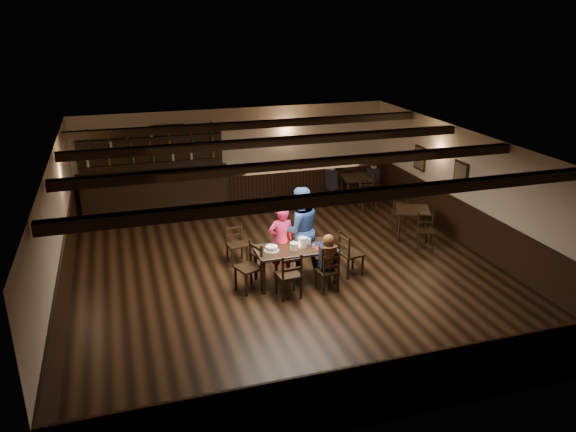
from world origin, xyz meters
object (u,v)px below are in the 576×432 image
object	(u,v)px
dining_table	(295,252)
man_blue	(299,229)
cake	(272,249)
chair_near_left	(290,273)
bar_counter	(155,186)
woman_pink	(281,241)
chair_near_right	(329,269)

from	to	relation	value
dining_table	man_blue	xyz separation A→B (m)	(0.25, 0.50, 0.26)
cake	chair_near_left	bearing A→B (deg)	-75.26
cake	bar_counter	size ratio (longest dim) A/B	0.07
woman_pink	cake	world-z (taller)	woman_pink
cake	woman_pink	bearing A→B (deg)	50.19
dining_table	woman_pink	world-z (taller)	woman_pink
chair_near_left	dining_table	bearing A→B (deg)	64.34
chair_near_left	man_blue	bearing A→B (deg)	63.79
chair_near_left	woman_pink	distance (m)	1.09
dining_table	chair_near_right	size ratio (longest dim) A/B	1.96
dining_table	chair_near_left	bearing A→B (deg)	-115.66
man_blue	dining_table	bearing A→B (deg)	60.49
chair_near_left	woman_pink	size ratio (longest dim) A/B	0.61
dining_table	man_blue	bearing A→B (deg)	63.09
chair_near_right	cake	xyz separation A→B (m)	(-1.00, 0.64, 0.31)
dining_table	chair_near_left	distance (m)	0.74
chair_near_left	man_blue	distance (m)	1.34
dining_table	chair_near_left	world-z (taller)	chair_near_left
dining_table	bar_counter	xyz separation A→B (m)	(-2.35, 5.32, 0.05)
chair_near_right	bar_counter	xyz separation A→B (m)	(-2.86, 5.94, 0.24)
woman_pink	cake	xyz separation A→B (m)	(-0.32, -0.38, 0.03)
man_blue	bar_counter	bearing A→B (deg)	-64.18
dining_table	bar_counter	distance (m)	5.82
chair_near_left	bar_counter	world-z (taller)	bar_counter
dining_table	cake	distance (m)	0.51
chair_near_left	bar_counter	xyz separation A→B (m)	(-2.04, 5.97, 0.17)
chair_near_right	woman_pink	distance (m)	1.26
chair_near_right	bar_counter	size ratio (longest dim) A/B	0.20
dining_table	chair_near_right	distance (m)	0.82
chair_near_right	man_blue	bearing A→B (deg)	102.66
man_blue	chair_near_right	bearing A→B (deg)	100.06
chair_near_right	cake	bearing A→B (deg)	147.26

